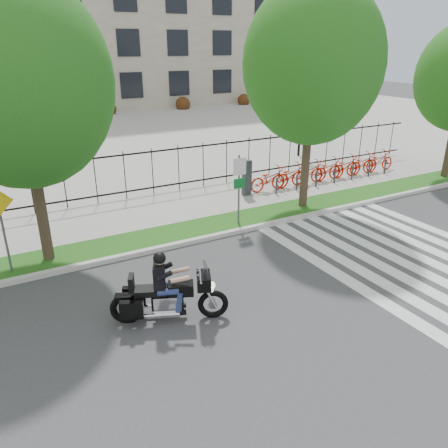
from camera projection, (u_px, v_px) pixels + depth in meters
ground at (278, 296)px, 11.46m from camera, size 120.00×120.00×0.00m
curb at (207, 238)px, 14.74m from camera, size 60.00×0.20×0.15m
grass_verge at (197, 229)px, 15.43m from camera, size 60.00×1.50×0.15m
sidewalk at (170, 208)px, 17.46m from camera, size 60.00×3.50×0.15m
plaza at (77, 135)px, 31.67m from camera, size 80.00×34.00×0.10m
crosswalk_stripes at (405, 256)px, 13.61m from camera, size 5.70×8.00×0.01m
iron_fence at (153, 172)px, 18.46m from camera, size 30.00×0.06×2.00m
office_building at (23, 4)px, 44.02m from camera, size 60.00×21.90×20.15m
lamp_post_right at (302, 101)px, 24.42m from camera, size 1.06×0.70×4.25m
street_tree_1 at (19, 83)px, 11.27m from camera, size 4.84×4.84×7.84m
street_tree_2 at (313, 64)px, 15.48m from camera, size 5.02×5.02×8.25m
bike_share_station at (327, 169)px, 20.56m from camera, size 8.97×0.89×1.50m
sign_pole_regulatory at (239, 181)px, 15.18m from camera, size 0.50×0.09×2.50m
sign_pole_warning at (1, 219)px, 11.82m from camera, size 0.78×0.09×2.49m
motorcycle_rider at (168, 293)px, 10.22m from camera, size 2.64×1.48×2.17m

